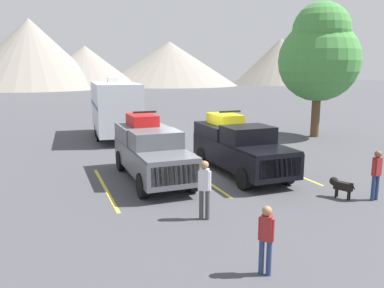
% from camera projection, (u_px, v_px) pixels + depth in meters
% --- Properties ---
extents(ground_plane, '(240.00, 240.00, 0.00)m').
position_uv_depth(ground_plane, '(195.00, 173.00, 16.19)').
color(ground_plane, '#47474C').
extents(pickup_truck_a, '(2.06, 5.67, 2.63)m').
position_uv_depth(pickup_truck_a, '(150.00, 150.00, 15.19)').
color(pickup_truck_a, '#595B60').
rests_on(pickup_truck_a, ground).
extents(pickup_truck_b, '(2.12, 5.73, 2.55)m').
position_uv_depth(pickup_truck_b, '(238.00, 146.00, 16.08)').
color(pickup_truck_b, black).
rests_on(pickup_truck_b, ground).
extents(lot_stripe_a, '(0.12, 5.50, 0.01)m').
position_uv_depth(lot_stripe_a, '(105.00, 188.00, 14.18)').
color(lot_stripe_a, gold).
rests_on(lot_stripe_a, ground).
extents(lot_stripe_b, '(0.12, 5.50, 0.01)m').
position_uv_depth(lot_stripe_b, '(201.00, 177.00, 15.55)').
color(lot_stripe_b, gold).
rests_on(lot_stripe_b, ground).
extents(lot_stripe_c, '(0.12, 5.50, 0.01)m').
position_uv_depth(lot_stripe_c, '(281.00, 169.00, 16.92)').
color(lot_stripe_c, gold).
rests_on(lot_stripe_c, ground).
extents(camper_trailer_a, '(3.00, 8.25, 3.80)m').
position_uv_depth(camper_trailer_a, '(115.00, 107.00, 24.12)').
color(camper_trailer_a, silver).
rests_on(camper_trailer_a, ground).
extents(person_a, '(0.37, 0.23, 1.70)m').
position_uv_depth(person_a, '(376.00, 172.00, 12.66)').
color(person_a, navy).
rests_on(person_a, ground).
extents(person_b, '(0.35, 0.31, 1.75)m').
position_uv_depth(person_b, '(204.00, 186.00, 11.02)').
color(person_b, '#3F3F42').
rests_on(person_b, ground).
extents(person_c, '(0.29, 0.28, 1.54)m').
position_uv_depth(person_c, '(266.00, 236.00, 8.02)').
color(person_c, navy).
rests_on(person_c, ground).
extents(dog, '(0.52, 0.82, 0.69)m').
position_uv_depth(dog, '(339.00, 185.00, 13.00)').
color(dog, black).
rests_on(dog, ground).
extents(tree_a, '(5.07, 5.07, 8.39)m').
position_uv_depth(tree_a, '(319.00, 54.00, 23.97)').
color(tree_a, brown).
rests_on(tree_a, ground).
extents(mountain_ridge, '(153.09, 43.62, 15.54)m').
position_uv_depth(mountain_ridge, '(68.00, 62.00, 92.06)').
color(mountain_ridge, gray).
rests_on(mountain_ridge, ground).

